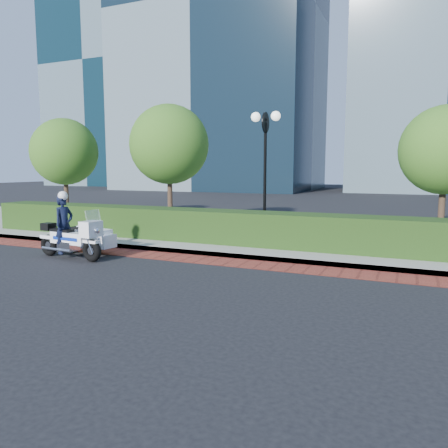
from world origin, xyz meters
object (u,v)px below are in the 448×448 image
at_px(tree_a, 65,152).
at_px(tree_c, 445,150).
at_px(tree_b, 169,145).
at_px(police_motorcycle, 76,234).
at_px(lamppost, 265,154).

bearing_deg(tree_a, tree_c, -0.00).
bearing_deg(tree_b, police_motorcycle, -85.45).
bearing_deg(tree_a, lamppost, -7.41).
bearing_deg(lamppost, tree_c, 13.30).
distance_m(lamppost, police_motorcycle, 6.61).
relative_size(tree_a, police_motorcycle, 1.98).
distance_m(tree_a, tree_c, 15.50).
relative_size(lamppost, tree_b, 0.86).
bearing_deg(lamppost, tree_b, 163.89).
xyz_separation_m(tree_a, tree_c, (15.50, -0.00, -0.18)).
relative_size(tree_b, tree_c, 1.14).
distance_m(tree_b, tree_c, 10.01).
distance_m(lamppost, tree_b, 4.71).
relative_size(lamppost, tree_c, 0.98).
xyz_separation_m(tree_a, police_motorcycle, (5.98, -6.00, -2.58)).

